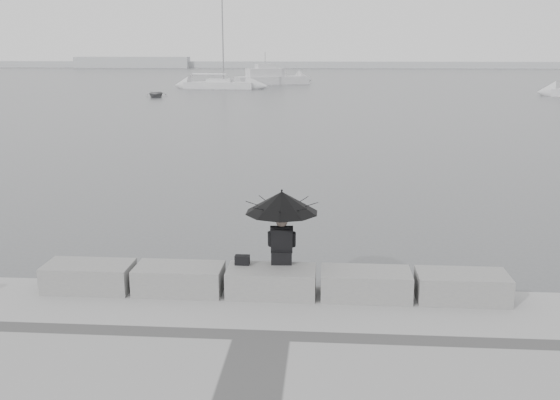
# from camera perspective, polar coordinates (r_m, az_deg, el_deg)

# --- Properties ---
(ground) EXTENTS (360.00, 360.00, 0.00)m
(ground) POSITION_cam_1_polar(r_m,az_deg,el_deg) (12.11, -0.59, -10.02)
(ground) COLOR #46484B
(ground) RESTS_ON ground
(stone_block_far_left) EXTENTS (1.60, 0.80, 0.50)m
(stone_block_far_left) POSITION_cam_1_polar(r_m,az_deg,el_deg) (12.17, -17.07, -6.71)
(stone_block_far_left) COLOR slate
(stone_block_far_left) RESTS_ON promenade
(stone_block_left) EXTENTS (1.60, 0.80, 0.50)m
(stone_block_left) POSITION_cam_1_polar(r_m,az_deg,el_deg) (11.67, -9.20, -7.15)
(stone_block_left) COLOR slate
(stone_block_left) RESTS_ON promenade
(stone_block_centre) EXTENTS (1.60, 0.80, 0.50)m
(stone_block_centre) POSITION_cam_1_polar(r_m,az_deg,el_deg) (11.41, -0.79, -7.47)
(stone_block_centre) COLOR slate
(stone_block_centre) RESTS_ON promenade
(stone_block_right) EXTENTS (1.60, 0.80, 0.50)m
(stone_block_right) POSITION_cam_1_polar(r_m,az_deg,el_deg) (11.39, 7.84, -7.63)
(stone_block_right) COLOR slate
(stone_block_right) RESTS_ON promenade
(stone_block_far_right) EXTENTS (1.60, 0.80, 0.50)m
(stone_block_far_right) POSITION_cam_1_polar(r_m,az_deg,el_deg) (11.63, 16.30, -7.63)
(stone_block_far_right) COLOR slate
(stone_block_far_right) RESTS_ON promenade
(seated_person) EXTENTS (1.36, 1.36, 1.39)m
(seated_person) POSITION_cam_1_polar(r_m,az_deg,el_deg) (11.33, 0.16, -0.78)
(seated_person) COLOR black
(seated_person) RESTS_ON stone_block_centre
(bag) EXTENTS (0.27, 0.15, 0.17)m
(bag) POSITION_cam_1_polar(r_m,az_deg,el_deg) (11.52, -3.47, -5.49)
(bag) COLOR black
(bag) RESTS_ON stone_block_centre
(distant_landmass) EXTENTS (180.00, 8.00, 2.80)m
(distant_landmass) POSITION_cam_1_polar(r_m,az_deg,el_deg) (165.85, 1.16, 12.30)
(distant_landmass) COLOR #ACAFB2
(distant_landmass) RESTS_ON ground
(sailboat_left) EXTENTS (8.90, 3.27, 12.90)m
(sailboat_left) POSITION_cam_1_polar(r_m,az_deg,el_deg) (79.60, -5.55, 10.48)
(sailboat_left) COLOR silver
(sailboat_left) RESTS_ON ground
(motor_cruiser) EXTENTS (10.37, 6.88, 4.50)m
(motor_cruiser) POSITION_cam_1_polar(r_m,az_deg,el_deg) (88.70, -0.73, 11.10)
(motor_cruiser) COLOR silver
(motor_cruiser) RESTS_ON ground
(dinghy) EXTENTS (3.44, 1.96, 0.55)m
(dinghy) POSITION_cam_1_polar(r_m,az_deg,el_deg) (66.64, -11.29, 9.46)
(dinghy) COLOR slate
(dinghy) RESTS_ON ground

